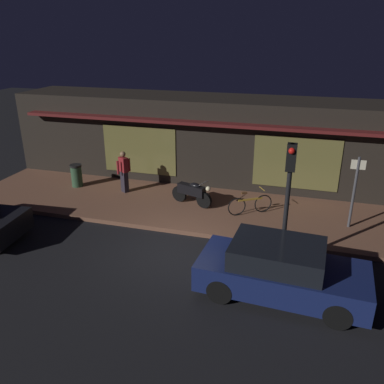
{
  "coord_description": "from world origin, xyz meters",
  "views": [
    {
      "loc": [
        3.43,
        -9.98,
        6.16
      ],
      "look_at": [
        -0.15,
        2.4,
        0.95
      ],
      "focal_mm": 37.45,
      "sensor_mm": 36.0,
      "label": 1
    }
  ],
  "objects_px": {
    "parked_car_far": "(280,270)",
    "trash_bin": "(77,175)",
    "bicycle_parked": "(250,204)",
    "traffic_light_pole": "(288,187)",
    "person_photographer": "(124,171)",
    "motorcycle": "(192,192)",
    "sign_post": "(355,188)"
  },
  "relations": [
    {
      "from": "person_photographer",
      "to": "trash_bin",
      "type": "relative_size",
      "value": 1.8
    },
    {
      "from": "sign_post",
      "to": "parked_car_far",
      "type": "height_order",
      "value": "sign_post"
    },
    {
      "from": "motorcycle",
      "to": "parked_car_far",
      "type": "relative_size",
      "value": 0.39
    },
    {
      "from": "parked_car_far",
      "to": "person_photographer",
      "type": "bearing_deg",
      "value": 142.66
    },
    {
      "from": "sign_post",
      "to": "parked_car_far",
      "type": "bearing_deg",
      "value": -114.91
    },
    {
      "from": "motorcycle",
      "to": "sign_post",
      "type": "xyz_separation_m",
      "value": [
        5.46,
        -0.32,
        0.86
      ]
    },
    {
      "from": "bicycle_parked",
      "to": "trash_bin",
      "type": "bearing_deg",
      "value": 174.34
    },
    {
      "from": "traffic_light_pole",
      "to": "person_photographer",
      "type": "bearing_deg",
      "value": 149.5
    },
    {
      "from": "trash_bin",
      "to": "traffic_light_pole",
      "type": "height_order",
      "value": "traffic_light_pole"
    },
    {
      "from": "motorcycle",
      "to": "bicycle_parked",
      "type": "height_order",
      "value": "motorcycle"
    },
    {
      "from": "person_photographer",
      "to": "motorcycle",
      "type": "bearing_deg",
      "value": -9.4
    },
    {
      "from": "motorcycle",
      "to": "person_photographer",
      "type": "xyz_separation_m",
      "value": [
        -2.95,
        0.49,
        0.38
      ]
    },
    {
      "from": "bicycle_parked",
      "to": "sign_post",
      "type": "relative_size",
      "value": 0.59
    },
    {
      "from": "bicycle_parked",
      "to": "person_photographer",
      "type": "distance_m",
      "value": 5.19
    },
    {
      "from": "bicycle_parked",
      "to": "traffic_light_pole",
      "type": "xyz_separation_m",
      "value": [
        1.33,
        -3.09,
        1.97
      ]
    },
    {
      "from": "parked_car_far",
      "to": "trash_bin",
      "type": "bearing_deg",
      "value": 150.16
    },
    {
      "from": "motorcycle",
      "to": "traffic_light_pole",
      "type": "bearing_deg",
      "value": -43.37
    },
    {
      "from": "bicycle_parked",
      "to": "traffic_light_pole",
      "type": "distance_m",
      "value": 3.9
    },
    {
      "from": "bicycle_parked",
      "to": "sign_post",
      "type": "xyz_separation_m",
      "value": [
        3.29,
        -0.1,
        1.0
      ]
    },
    {
      "from": "motorcycle",
      "to": "parked_car_far",
      "type": "height_order",
      "value": "parked_car_far"
    },
    {
      "from": "person_photographer",
      "to": "traffic_light_pole",
      "type": "relative_size",
      "value": 0.46
    },
    {
      "from": "bicycle_parked",
      "to": "traffic_light_pole",
      "type": "bearing_deg",
      "value": -66.67
    },
    {
      "from": "person_photographer",
      "to": "traffic_light_pole",
      "type": "distance_m",
      "value": 7.63
    },
    {
      "from": "trash_bin",
      "to": "parked_car_far",
      "type": "xyz_separation_m",
      "value": [
        8.65,
        -4.96,
        0.08
      ]
    },
    {
      "from": "trash_bin",
      "to": "traffic_light_pole",
      "type": "distance_m",
      "value": 9.61
    },
    {
      "from": "person_photographer",
      "to": "parked_car_far",
      "type": "bearing_deg",
      "value": -37.34
    },
    {
      "from": "bicycle_parked",
      "to": "trash_bin",
      "type": "relative_size",
      "value": 1.53
    },
    {
      "from": "parked_car_far",
      "to": "traffic_light_pole",
      "type": "bearing_deg",
      "value": 91.62
    },
    {
      "from": "motorcycle",
      "to": "sign_post",
      "type": "bearing_deg",
      "value": -3.34
    },
    {
      "from": "bicycle_parked",
      "to": "sign_post",
      "type": "height_order",
      "value": "sign_post"
    },
    {
      "from": "motorcycle",
      "to": "person_photographer",
      "type": "relative_size",
      "value": 0.99
    },
    {
      "from": "traffic_light_pole",
      "to": "parked_car_far",
      "type": "xyz_separation_m",
      "value": [
        0.03,
        -1.15,
        -1.77
      ]
    }
  ]
}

